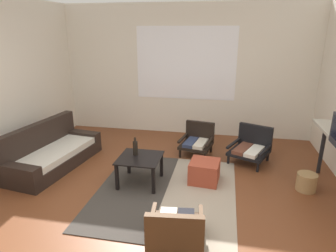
% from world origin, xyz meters
% --- Properties ---
extents(ground_plane, '(7.80, 7.80, 0.00)m').
position_xyz_m(ground_plane, '(0.00, 0.00, 0.00)').
color(ground_plane, brown).
extents(far_wall_with_window, '(5.60, 0.13, 2.70)m').
position_xyz_m(far_wall_with_window, '(0.00, 3.06, 1.35)').
color(far_wall_with_window, silver).
rests_on(far_wall_with_window, ground).
extents(area_rug, '(1.92, 2.22, 0.01)m').
position_xyz_m(area_rug, '(0.10, 0.47, 0.01)').
color(area_rug, '#38332D').
rests_on(area_rug, ground).
extents(couch, '(0.94, 1.80, 0.72)m').
position_xyz_m(couch, '(-1.93, 0.92, 0.22)').
color(couch, black).
rests_on(couch, ground).
extents(coffee_table, '(0.61, 0.60, 0.42)m').
position_xyz_m(coffee_table, '(-0.32, 0.63, 0.34)').
color(coffee_table, black).
rests_on(coffee_table, ground).
extents(armchair_by_window, '(0.63, 0.63, 0.56)m').
position_xyz_m(armchair_by_window, '(0.39, 1.91, 0.26)').
color(armchair_by_window, black).
rests_on(armchair_by_window, ground).
extents(armchair_striped_foreground, '(0.63, 0.70, 0.55)m').
position_xyz_m(armchair_striped_foreground, '(0.42, -0.63, 0.24)').
color(armchair_striped_foreground, '#472D19').
rests_on(armchair_striped_foreground, ground).
extents(armchair_corner, '(0.78, 0.79, 0.60)m').
position_xyz_m(armchair_corner, '(1.32, 1.76, 0.27)').
color(armchair_corner, black).
rests_on(armchair_corner, ground).
extents(ottoman_orange, '(0.46, 0.46, 0.33)m').
position_xyz_m(ottoman_orange, '(0.60, 0.86, 0.16)').
color(ottoman_orange, '#993D28').
rests_on(ottoman_orange, ground).
extents(glass_bottle, '(0.07, 0.07, 0.27)m').
position_xyz_m(glass_bottle, '(-0.41, 0.70, 0.53)').
color(glass_bottle, black).
rests_on(glass_bottle, coffee_table).
extents(wicker_basket, '(0.27, 0.27, 0.25)m').
position_xyz_m(wicker_basket, '(2.04, 0.89, 0.13)').
color(wicker_basket, '#9E7A4C').
rests_on(wicker_basket, ground).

